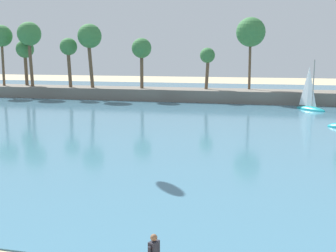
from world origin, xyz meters
name	(u,v)px	position (x,y,z in m)	size (l,w,h in m)	color
sea	(245,106)	(0.00, 54.12, 0.03)	(220.00, 90.32, 0.06)	teal
palm_headland	(250,73)	(0.36, 59.15, 4.26)	(90.49, 7.20, 12.29)	slate
sailboat_toward_headland	(310,105)	(8.24, 52.08, 0.66)	(4.08, 4.38, 6.68)	teal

